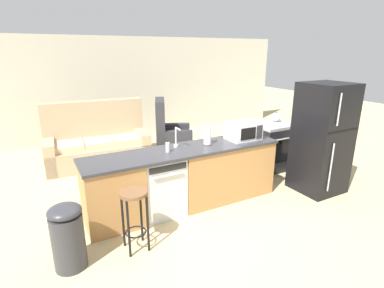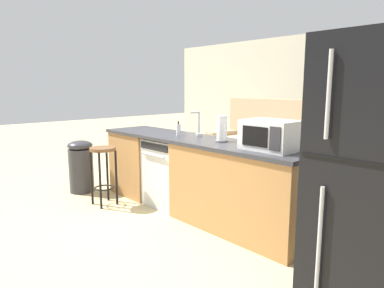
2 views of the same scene
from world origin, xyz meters
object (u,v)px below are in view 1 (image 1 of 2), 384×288
Objects in this scene: paper_towel_roll at (208,136)px; bar_stool at (134,208)px; kettle at (276,117)px; armchair at (169,136)px; microwave at (243,131)px; soap_bottle at (168,147)px; stove_range at (272,146)px; dishwasher at (160,185)px; refrigerator at (322,139)px; couch at (98,144)px; trash_bin at (68,236)px.

paper_towel_roll reaches higher than bar_stool.
kettle is 2.47m from armchair.
soap_bottle is (-1.31, -0.01, -0.07)m from microwave.
paper_towel_roll reaches higher than stove_range.
refrigerator is (2.60, -0.55, 0.47)m from dishwasher.
paper_towel_roll is 1.62m from bar_stool.
microwave is 3.14m from couch.
kettle is 0.10× the size of couch.
couch is (-2.96, 1.94, -0.06)m from stove_range.
microwave is 0.24× the size of couch.
refrigerator is 6.31× the size of paper_towel_roll.
bar_stool is at bearing -162.19° from microwave.
paper_towel_roll is at bearing 17.09° from trash_bin.
kettle is at bearing 13.78° from dishwasher.
microwave is 0.68× the size of trash_bin.
dishwasher reaches higher than bar_stool.
stove_range is (2.60, 0.55, 0.03)m from dishwasher.
couch is (-1.80, 2.49, -0.65)m from microwave.
paper_towel_roll is 2.08m from kettle.
dishwasher is 1.45m from trash_bin.
dishwasher is at bearing -116.79° from armchair.
kettle is 0.17× the size of armchair.
soap_bottle is at bearing 42.03° from bar_stool.
stove_range is 2.59m from soap_bottle.
couch reaches higher than paper_towel_roll.
microwave is 1.50m from kettle.
refrigerator reaches higher than kettle.
dishwasher is 2.66m from stove_range.
bar_stool is (-3.19, -0.10, -0.35)m from refrigerator.
kettle reaches higher than dishwasher.
paper_towel_roll is 0.14× the size of couch.
dishwasher reaches higher than trash_bin.
paper_towel_roll is 2.79m from couch.
stove_range is 1.22× the size of bar_stool.
dishwasher is 2.52m from couch.
bar_stool is at bearing -120.35° from armchair.
dishwasher is 0.70× the size of armchair.
kettle reaches higher than trash_bin.
armchair is at bearing 112.96° from refrigerator.
paper_towel_roll is 2.29m from trash_bin.
trash_bin is 0.62× the size of armchair.
refrigerator is 0.86× the size of couch.
paper_towel_roll reaches higher than kettle.
soap_bottle is at bearing -176.33° from paper_towel_roll.
refrigerator is at bearing 0.92° from trash_bin.
stove_range is 1.22× the size of trash_bin.
stove_range is 2.40m from armchair.
trash_bin is at bearing -179.08° from refrigerator.
dishwasher is 1.56m from microwave.
couch is (0.94, 3.11, 0.02)m from trash_bin.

